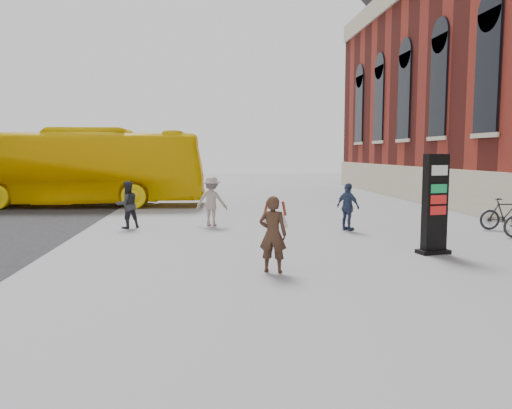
{
  "coord_description": "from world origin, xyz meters",
  "views": [
    {
      "loc": [
        -0.96,
        -10.13,
        2.49
      ],
      "look_at": [
        0.09,
        1.04,
        1.33
      ],
      "focal_mm": 35.0,
      "sensor_mm": 36.0,
      "label": 1
    }
  ],
  "objects": [
    {
      "name": "pedestrian_b",
      "position": [
        -0.88,
        6.9,
        0.85
      ],
      "size": [
        1.24,
        0.94,
        1.7
      ],
      "primitive_type": "imported",
      "rotation": [
        0.0,
        0.0,
        2.83
      ],
      "color": "gray",
      "rests_on": "ground"
    },
    {
      "name": "ground",
      "position": [
        0.0,
        0.0,
        0.0
      ],
      "size": [
        100.0,
        100.0,
        0.0
      ],
      "primitive_type": "plane",
      "color": "#9E9EA3"
    },
    {
      "name": "bus",
      "position": [
        -7.7,
        13.88,
        1.81
      ],
      "size": [
        13.08,
        3.42,
        3.62
      ],
      "primitive_type": "imported",
      "rotation": [
        0.0,
        0.0,
        1.54
      ],
      "color": "#EDC403",
      "rests_on": "road"
    },
    {
      "name": "woman",
      "position": [
        0.35,
        0.05,
        0.83
      ],
      "size": [
        0.73,
        0.7,
        1.61
      ],
      "rotation": [
        0.0,
        0.0,
        2.81
      ],
      "color": "#311F16",
      "rests_on": "ground"
    },
    {
      "name": "bike_7",
      "position": [
        8.6,
        5.04,
        0.52
      ],
      "size": [
        1.74,
        0.57,
        1.03
      ],
      "primitive_type": "imported",
      "rotation": [
        0.0,
        0.0,
        1.52
      ],
      "color": "black",
      "rests_on": "ground"
    },
    {
      "name": "pedestrian_c",
      "position": [
        3.48,
        5.42,
        0.76
      ],
      "size": [
        0.8,
        0.96,
        1.53
      ],
      "primitive_type": "imported",
      "rotation": [
        0.0,
        0.0,
        2.14
      ],
      "color": "navy",
      "rests_on": "ground"
    },
    {
      "name": "info_pylon",
      "position": [
        4.57,
        1.59,
        1.23
      ],
      "size": [
        0.85,
        0.54,
        2.46
      ],
      "rotation": [
        0.0,
        0.0,
        0.2
      ],
      "color": "black",
      "rests_on": "ground"
    },
    {
      "name": "pedestrian_a",
      "position": [
        -3.66,
        6.58,
        0.78
      ],
      "size": [
        0.96,
        0.9,
        1.57
      ],
      "primitive_type": "imported",
      "rotation": [
        0.0,
        0.0,
        3.68
      ],
      "color": "#28292D",
      "rests_on": "ground"
    }
  ]
}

